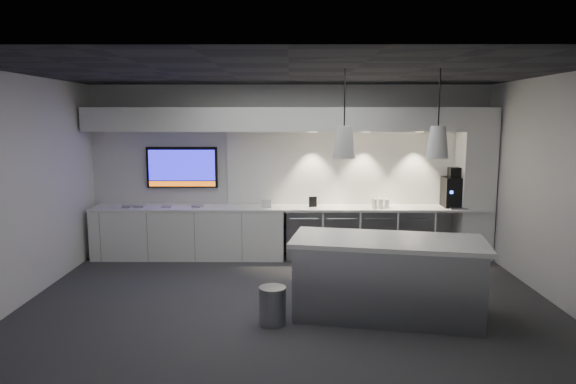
{
  "coord_description": "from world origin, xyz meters",
  "views": [
    {
      "loc": [
        0.02,
        -6.58,
        2.45
      ],
      "look_at": [
        -0.02,
        1.1,
        1.32
      ],
      "focal_mm": 32.0,
      "sensor_mm": 36.0,
      "label": 1
    }
  ],
  "objects_px": {
    "island": "(387,278)",
    "coffee_machine": "(454,191)",
    "wall_tv": "(182,167)",
    "bin": "(273,306)"
  },
  "relations": [
    {
      "from": "wall_tv",
      "to": "bin",
      "type": "distance_m",
      "value": 3.86
    },
    {
      "from": "bin",
      "to": "coffee_machine",
      "type": "distance_m",
      "value": 4.35
    },
    {
      "from": "island",
      "to": "coffee_machine",
      "type": "distance_m",
      "value": 3.25
    },
    {
      "from": "coffee_machine",
      "to": "wall_tv",
      "type": "bearing_deg",
      "value": 178.22
    },
    {
      "from": "island",
      "to": "bin",
      "type": "bearing_deg",
      "value": -159.58
    },
    {
      "from": "island",
      "to": "coffee_machine",
      "type": "bearing_deg",
      "value": 69.27
    },
    {
      "from": "island",
      "to": "wall_tv",
      "type": "bearing_deg",
      "value": 146.94
    },
    {
      "from": "wall_tv",
      "to": "bin",
      "type": "height_order",
      "value": "wall_tv"
    },
    {
      "from": "wall_tv",
      "to": "coffee_machine",
      "type": "relative_size",
      "value": 1.82
    },
    {
      "from": "wall_tv",
      "to": "island",
      "type": "xyz_separation_m",
      "value": [
        3.1,
        -2.96,
        -1.06
      ]
    }
  ]
}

